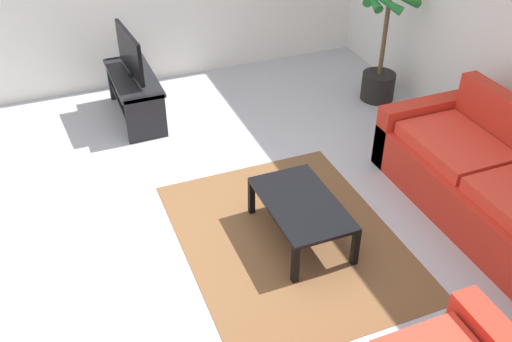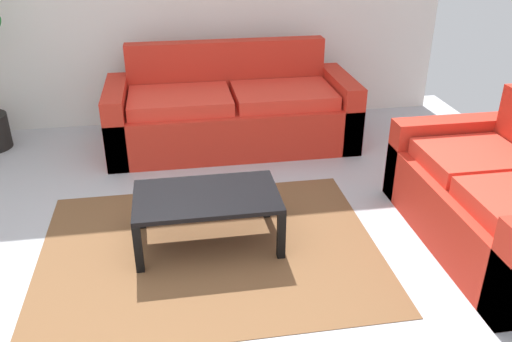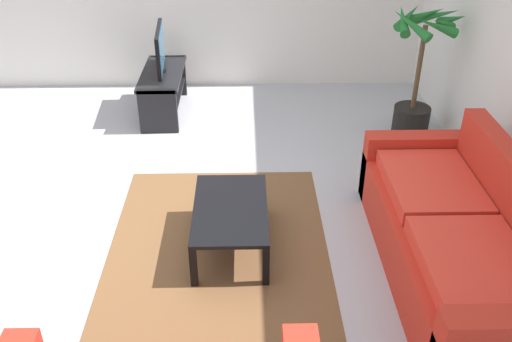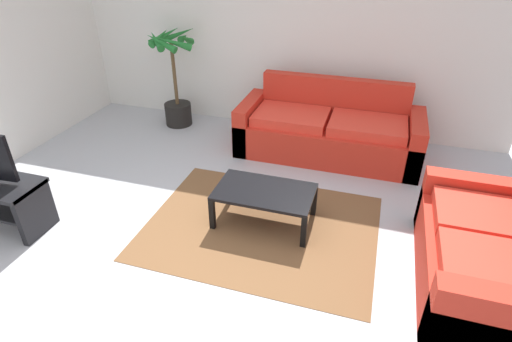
% 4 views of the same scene
% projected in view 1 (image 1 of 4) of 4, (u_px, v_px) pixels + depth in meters
% --- Properties ---
extents(ground_plane, '(6.60, 6.60, 0.00)m').
position_uv_depth(ground_plane, '(210.00, 228.00, 4.90)').
color(ground_plane, '#B2B2B7').
extents(couch_main, '(2.24, 0.90, 0.90)m').
position_uv_depth(couch_main, '(495.00, 188.00, 4.86)').
color(couch_main, red).
rests_on(couch_main, ground).
extents(tv_stand, '(1.10, 0.45, 0.50)m').
position_uv_depth(tv_stand, '(135.00, 90.00, 6.28)').
color(tv_stand, black).
rests_on(tv_stand, ground).
extents(tv, '(0.81, 0.11, 0.49)m').
position_uv_depth(tv, '(130.00, 53.00, 6.03)').
color(tv, black).
rests_on(tv, tv_stand).
extents(coffee_table, '(0.94, 0.56, 0.36)m').
position_uv_depth(coffee_table, '(301.00, 207.00, 4.64)').
color(coffee_table, black).
rests_on(coffee_table, ground).
extents(area_rug, '(2.20, 1.70, 0.01)m').
position_uv_depth(area_rug, '(289.00, 239.00, 4.78)').
color(area_rug, brown).
rests_on(area_rug, ground).
extents(potted_palm, '(0.72, 0.73, 1.38)m').
position_uv_depth(potted_palm, '(383.00, 48.00, 6.46)').
color(potted_palm, black).
rests_on(potted_palm, ground).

